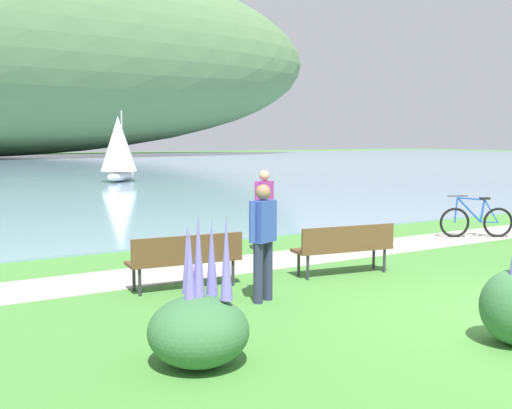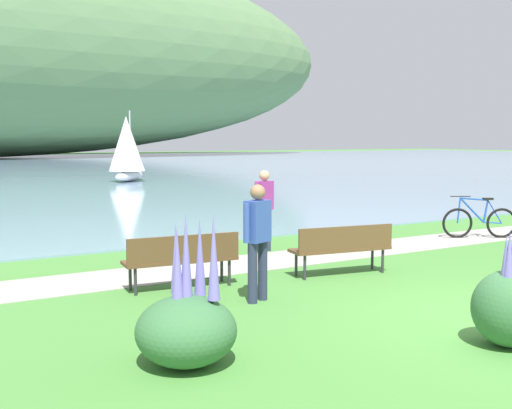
# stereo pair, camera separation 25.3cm
# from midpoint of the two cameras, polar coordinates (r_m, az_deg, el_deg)

# --- Properties ---
(ground_plane) EXTENTS (200.00, 200.00, 0.00)m
(ground_plane) POSITION_cam_midpoint_polar(r_m,az_deg,el_deg) (8.90, 20.64, -9.72)
(ground_plane) COLOR #478438
(shoreline_path) EXTENTS (60.00, 1.50, 0.01)m
(shoreline_path) POSITION_cam_midpoint_polar(r_m,az_deg,el_deg) (12.36, 2.63, -4.93)
(shoreline_path) COLOR #A39E93
(shoreline_path) RESTS_ON ground
(park_bench_near_camera) EXTENTS (1.85, 0.74, 0.88)m
(park_bench_near_camera) POSITION_cam_midpoint_polar(r_m,az_deg,el_deg) (10.87, 7.47, -3.73)
(park_bench_near_camera) COLOR brown
(park_bench_near_camera) RESTS_ON ground
(park_bench_further_along) EXTENTS (1.84, 0.66, 0.88)m
(park_bench_further_along) POSITION_cam_midpoint_polar(r_m,az_deg,el_deg) (9.83, -7.19, -4.78)
(park_bench_further_along) COLOR brown
(park_bench_further_along) RESTS_ON ground
(bicycle_leaning_near_bench) EXTENTS (1.56, 0.94, 1.01)m
(bicycle_leaning_near_bench) POSITION_cam_midpoint_polar(r_m,az_deg,el_deg) (15.73, 19.09, -1.44)
(bicycle_leaning_near_bench) COLOR black
(bicycle_leaning_near_bench) RESTS_ON ground
(person_at_shoreline) EXTENTS (0.57, 0.35, 1.71)m
(person_at_shoreline) POSITION_cam_midpoint_polar(r_m,az_deg,el_deg) (12.95, 0.20, -0.06)
(person_at_shoreline) COLOR #282D47
(person_at_shoreline) RESTS_ON ground
(person_on_the_grass) EXTENTS (0.57, 0.35, 1.71)m
(person_on_the_grass) POSITION_cam_midpoint_polar(r_m,az_deg,el_deg) (8.96, -0.16, -2.81)
(person_on_the_grass) COLOR #282D47
(person_on_the_grass) RESTS_ON ground
(echium_bush_mid_cluster) EXTENTS (1.06, 1.06, 1.61)m
(echium_bush_mid_cluster) POSITION_cam_midpoint_polar(r_m,az_deg,el_deg) (6.62, -6.37, -10.98)
(echium_bush_mid_cluster) COLOR #386B3D
(echium_bush_mid_cluster) RESTS_ON ground
(sailboat_mid_bay) EXTENTS (2.96, 3.15, 3.84)m
(sailboat_mid_bay) POSITION_cam_midpoint_polar(r_m,az_deg,el_deg) (34.37, -12.68, 5.06)
(sailboat_mid_bay) COLOR white
(sailboat_mid_bay) RESTS_ON bay_water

